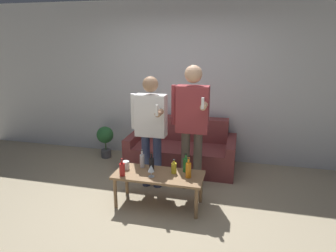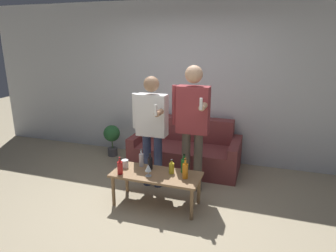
% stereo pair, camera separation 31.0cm
% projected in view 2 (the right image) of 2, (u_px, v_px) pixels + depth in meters
% --- Properties ---
extents(ground_plane, '(16.00, 16.00, 0.00)m').
position_uv_depth(ground_plane, '(149.00, 214.00, 3.66)').
color(ground_plane, tan).
extents(wall_back, '(8.00, 0.06, 2.70)m').
position_uv_depth(wall_back, '(191.00, 83.00, 5.10)').
color(wall_back, silver).
rests_on(wall_back, ground_plane).
extents(couch, '(1.75, 0.84, 0.79)m').
position_uv_depth(couch, '(186.00, 151.00, 4.97)').
color(couch, brown).
rests_on(couch, ground_plane).
extents(coffee_table, '(1.13, 0.49, 0.43)m').
position_uv_depth(coffee_table, '(156.00, 177.00, 3.78)').
color(coffee_table, '#8E6B47').
rests_on(coffee_table, ground_plane).
extents(bottle_orange, '(0.06, 0.06, 0.24)m').
position_uv_depth(bottle_orange, '(141.00, 160.00, 3.97)').
color(bottle_orange, silver).
rests_on(bottle_orange, coffee_table).
extents(bottle_green, '(0.07, 0.07, 0.22)m').
position_uv_depth(bottle_green, '(120.00, 167.00, 3.74)').
color(bottle_green, '#B21E1E').
rests_on(bottle_green, coffee_table).
extents(bottle_dark, '(0.07, 0.07, 0.26)m').
position_uv_depth(bottle_dark, '(185.00, 170.00, 3.62)').
color(bottle_dark, orange).
rests_on(bottle_dark, coffee_table).
extents(bottle_yellow, '(0.07, 0.07, 0.24)m').
position_uv_depth(bottle_yellow, '(184.00, 165.00, 3.79)').
color(bottle_yellow, '#23752D').
rests_on(bottle_yellow, coffee_table).
extents(bottle_red, '(0.07, 0.07, 0.18)m').
position_uv_depth(bottle_red, '(172.00, 168.00, 3.76)').
color(bottle_red, yellow).
rests_on(bottle_red, coffee_table).
extents(bottle_clear, '(0.06, 0.06, 0.22)m').
position_uv_depth(bottle_clear, '(150.00, 163.00, 3.88)').
color(bottle_clear, black).
rests_on(bottle_clear, coffee_table).
extents(wine_glass_near, '(0.08, 0.08, 0.15)m').
position_uv_depth(wine_glass_near, '(148.00, 168.00, 3.68)').
color(wine_glass_near, silver).
rests_on(wine_glass_near, coffee_table).
extents(cup_on_table, '(0.09, 0.09, 0.10)m').
position_uv_depth(cup_on_table, '(125.00, 164.00, 3.94)').
color(cup_on_table, white).
rests_on(cup_on_table, coffee_table).
extents(person_standing_left, '(0.50, 0.42, 1.59)m').
position_uv_depth(person_standing_left, '(152.00, 124.00, 4.14)').
color(person_standing_left, navy).
rests_on(person_standing_left, ground_plane).
extents(person_standing_right, '(0.51, 0.45, 1.75)m').
position_uv_depth(person_standing_right, '(192.00, 119.00, 4.00)').
color(person_standing_right, brown).
rests_on(person_standing_right, ground_plane).
extents(potted_plant, '(0.30, 0.30, 0.58)m').
position_uv_depth(potted_plant, '(112.00, 136.00, 5.43)').
color(potted_plant, '#4C4C51').
rests_on(potted_plant, ground_plane).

